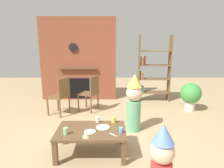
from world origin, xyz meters
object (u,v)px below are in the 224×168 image
Objects in this scene: dining_chair_left at (61,94)px; bookshelf at (152,71)px; birthday_cake_slice at (86,135)px; child_with_cone_hat at (162,163)px; paper_cup_near_right at (66,131)px; coffee_table at (91,133)px; potted_plant_tall at (191,95)px; paper_cup_center at (121,130)px; paper_plate_rear at (103,127)px; paper_cup_near_left at (114,119)px; dining_chair_middle at (91,91)px; child_in_pink at (134,101)px; paper_plate_front at (90,132)px; paper_cup_far_left at (98,120)px.

bookshelf is at bearing -128.82° from dining_chair_left.
birthday_cake_slice is 0.11× the size of child_with_cone_hat.
coffee_table is at bearing 23.88° from paper_cup_near_right.
potted_plant_tall reaches higher than birthday_cake_slice.
child_with_cone_hat is 3.18m from dining_chair_left.
paper_cup_center reaches higher than paper_plate_rear.
child_with_cone_hat is at bearing -69.38° from paper_cup_near_left.
dining_chair_left is 1.00× the size of dining_chair_middle.
child_in_pink is at bearing 155.07° from dining_chair_middle.
child_in_pink reaches higher than child_with_cone_hat.
child_with_cone_hat reaches higher than paper_cup_near_left.
child_with_cone_hat is at bearing -58.78° from paper_plate_rear.
paper_cup_near_left is 0.58× the size of paper_plate_front.
bookshelf reaches higher than birthday_cake_slice.
bookshelf is at bearing 62.62° from paper_plate_front.
child_in_pink reaches higher than dining_chair_left.
child_with_cone_hat is (0.66, -1.08, 0.09)m from paper_plate_rear.
coffee_table is at bearing -141.91° from paper_cup_near_left.
child_in_pink reaches higher than dining_chair_middle.
paper_cup_near_right is at bearing -168.68° from paper_plate_front.
child_in_pink is (0.77, 0.91, 0.19)m from paper_plate_front.
coffee_table is 0.47m from paper_cup_near_left.
potted_plant_tall is (1.86, 2.07, -0.03)m from paper_cup_center.
paper_cup_near_right is 0.09× the size of child_in_pink.
paper_plate_front is (-1.50, -2.90, -0.47)m from bookshelf.
coffee_table is 0.31m from paper_cup_far_left.
paper_cup_near_right is at bearing -121.94° from bookshelf.
coffee_table is 1.19× the size of dining_chair_middle.
child_in_pink is at bearing 53.67° from paper_cup_near_left.
paper_cup_near_right is 0.12× the size of dining_chair_left.
dining_chair_middle reaches higher than birthday_cake_slice.
bookshelf reaches higher than child_with_cone_hat.
paper_cup_near_left is 0.11× the size of child_with_cone_hat.
paper_cup_far_left is 0.09× the size of child_in_pink.
dining_chair_middle reaches higher than coffee_table.
child_in_pink is (0.40, 0.55, 0.15)m from paper_cup_near_left.
paper_cup_near_right is at bearing 130.76° from dining_chair_left.
paper_cup_center is 0.89× the size of paper_cup_far_left.
child_with_cone_hat reaches higher than paper_cup_near_right.
child_in_pink reaches higher than paper_cup_far_left.
paper_cup_far_left is 0.11× the size of dining_chair_left.
dining_chair_middle is at bearing 94.77° from paper_plate_front.
child_in_pink is (0.57, 0.75, 0.19)m from paper_plate_rear.
paper_cup_near_left is 0.27m from paper_cup_far_left.
child_with_cone_hat is at bearing -116.46° from potted_plant_tall.
paper_cup_center is 0.10× the size of dining_chair_left.
paper_cup_far_left is at bearing 133.00° from paper_cup_center.
paper_plate_front is 1.26m from child_with_cone_hat.
paper_cup_near_left is (0.36, 0.28, 0.11)m from coffee_table.
potted_plant_tall is (2.50, 0.02, -0.09)m from dining_chair_middle.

